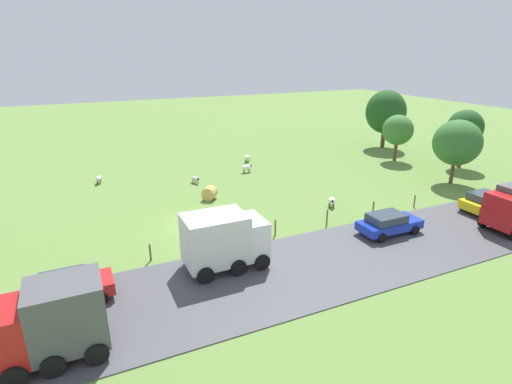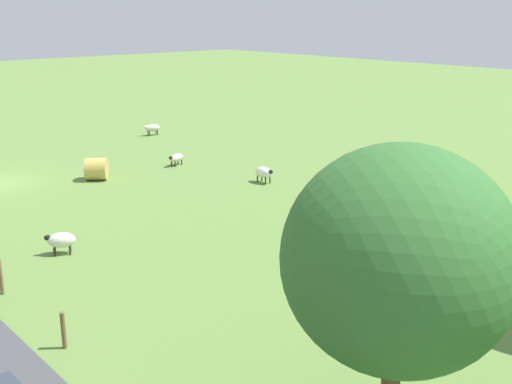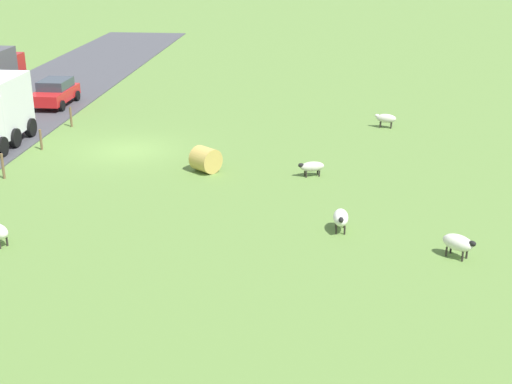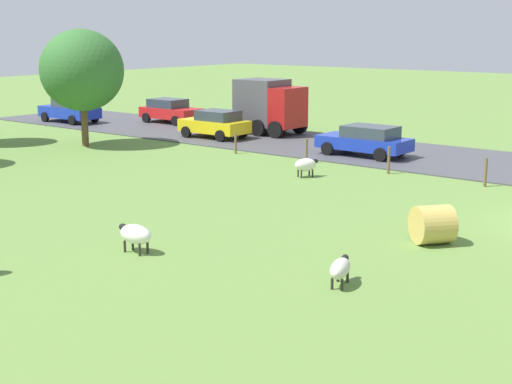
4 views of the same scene
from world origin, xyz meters
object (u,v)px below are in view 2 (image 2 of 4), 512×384
object	(u,v)px
sheep_4	(264,172)
hay_bale_0	(96,169)
sheep_0	(176,158)
sheep_3	(342,166)
sheep_1	(152,128)
sheep_2	(61,240)
tree_4	(399,259)

from	to	relation	value
sheep_4	hay_bale_0	size ratio (longest dim) A/B	1.05
sheep_0	sheep_3	bearing A→B (deg)	123.44
sheep_1	hay_bale_0	world-z (taller)	hay_bale_0
sheep_2	sheep_4	bearing A→B (deg)	-168.41
sheep_0	hay_bale_0	size ratio (longest dim) A/B	1.09
sheep_0	hay_bale_0	xyz separation A→B (m)	(4.79, -0.15, 0.12)
sheep_1	sheep_4	size ratio (longest dim) A/B	1.02
sheep_1	sheep_2	xyz separation A→B (m)	(14.51, 16.85, 0.00)
sheep_0	sheep_2	bearing A→B (deg)	38.14
sheep_3	sheep_4	world-z (taller)	sheep_3
sheep_0	sheep_2	size ratio (longest dim) A/B	1.11
sheep_4	hay_bale_0	xyz separation A→B (m)	(6.01, -6.09, 0.03)
sheep_4	tree_4	distance (m)	20.45
sheep_2	hay_bale_0	world-z (taller)	hay_bale_0
sheep_1	hay_bale_0	distance (m)	11.99
sheep_1	sheep_2	distance (m)	22.24
sheep_4	sheep_1	bearing A→B (deg)	-100.31
sheep_0	sheep_4	distance (m)	6.06
sheep_2	sheep_3	world-z (taller)	sheep_3
sheep_2	tree_4	bearing A→B (deg)	91.17
sheep_3	tree_4	size ratio (longest dim) A/B	0.19
sheep_0	tree_4	world-z (taller)	tree_4
sheep_0	sheep_2	world-z (taller)	sheep_2
sheep_2	sheep_1	bearing A→B (deg)	-130.72
sheep_1	sheep_4	bearing A→B (deg)	79.69
sheep_0	sheep_4	bearing A→B (deg)	101.55
sheep_3	sheep_4	distance (m)	4.27
sheep_2	sheep_3	distance (m)	15.78
tree_4	sheep_4	bearing A→B (deg)	-125.14
sheep_3	sheep_1	bearing A→B (deg)	-85.55
sheep_4	tree_4	xyz separation A→B (m)	(11.60, 16.48, 3.46)
sheep_0	hay_bale_0	distance (m)	4.80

